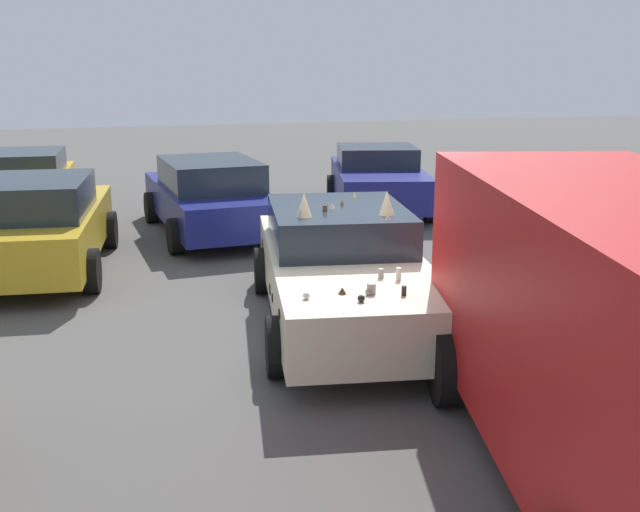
# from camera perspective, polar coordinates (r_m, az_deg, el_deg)

# --- Properties ---
(ground_plane) EXTENTS (60.00, 60.00, 0.00)m
(ground_plane) POSITION_cam_1_polar(r_m,az_deg,el_deg) (9.39, 1.77, -5.20)
(ground_plane) COLOR #514F4C
(art_car_decorated) EXTENTS (4.91, 2.55, 1.69)m
(art_car_decorated) POSITION_cam_1_polar(r_m,az_deg,el_deg) (9.27, 1.71, -0.85)
(art_car_decorated) COLOR beige
(art_car_decorated) RESTS_ON ground
(parked_van_near_right) EXTENTS (5.35, 3.04, 2.28)m
(parked_van_near_right) POSITION_cam_1_polar(r_m,az_deg,el_deg) (5.94, 22.67, -5.32)
(parked_van_near_right) COLOR #B21919
(parked_van_near_right) RESTS_ON ground
(parked_sedan_row_back_center) EXTENTS (4.56, 2.30, 1.41)m
(parked_sedan_row_back_center) POSITION_cam_1_polar(r_m,az_deg,el_deg) (14.25, -8.37, 4.50)
(parked_sedan_row_back_center) COLOR navy
(parked_sedan_row_back_center) RESTS_ON ground
(parked_sedan_near_left) EXTENTS (4.25, 2.68, 1.37)m
(parked_sedan_near_left) POSITION_cam_1_polar(r_m,az_deg,el_deg) (16.37, 4.39, 5.82)
(parked_sedan_near_left) COLOR navy
(parked_sedan_near_left) RESTS_ON ground
(parked_sedan_far_left) EXTENTS (4.48, 2.40, 1.50)m
(parked_sedan_far_left) POSITION_cam_1_polar(r_m,az_deg,el_deg) (12.27, -20.71, 2.24)
(parked_sedan_far_left) COLOR gold
(parked_sedan_far_left) RESTS_ON ground
(parked_sedan_behind_right) EXTENTS (4.58, 2.24, 1.37)m
(parked_sedan_behind_right) POSITION_cam_1_polar(r_m,az_deg,el_deg) (16.52, -21.84, 4.90)
(parked_sedan_behind_right) COLOR gold
(parked_sedan_behind_right) RESTS_ON ground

